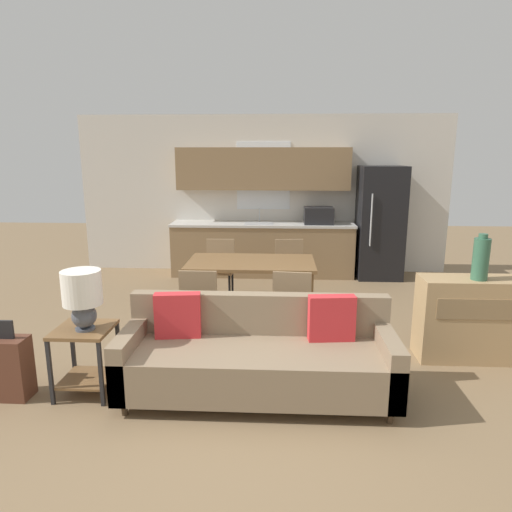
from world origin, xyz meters
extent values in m
plane|color=#7F6647|center=(0.00, 0.00, 0.00)|extent=(20.00, 20.00, 0.00)
cube|color=silver|center=(0.00, 4.63, 1.35)|extent=(6.40, 0.06, 2.70)
cube|color=white|center=(0.00, 4.59, 1.67)|extent=(0.92, 0.01, 1.15)
cube|color=#8E704C|center=(0.00, 4.29, 0.43)|extent=(3.06, 0.62, 0.86)
cube|color=silver|center=(0.00, 4.29, 0.88)|extent=(3.09, 0.65, 0.04)
cube|color=#B2B5B7|center=(-0.06, 4.24, 0.90)|extent=(0.48, 0.36, 0.01)
cylinder|color=#B7BABC|center=(-0.06, 4.41, 1.02)|extent=(0.02, 0.02, 0.24)
cube|color=#8E704C|center=(0.00, 4.43, 1.80)|extent=(2.91, 0.34, 0.70)
cube|color=black|center=(0.94, 4.24, 1.04)|extent=(0.48, 0.36, 0.28)
cube|color=black|center=(1.95, 4.23, 0.93)|extent=(0.72, 0.69, 1.86)
cylinder|color=silver|center=(1.74, 3.87, 1.02)|extent=(0.02, 0.02, 0.84)
cube|color=brown|center=(-0.06, 2.09, 0.73)|extent=(1.56, 0.89, 0.04)
cylinder|color=brown|center=(-0.78, 1.70, 0.36)|extent=(0.05, 0.05, 0.71)
cylinder|color=brown|center=(0.66, 1.70, 0.36)|extent=(0.05, 0.05, 0.71)
cylinder|color=brown|center=(-0.78, 2.48, 0.36)|extent=(0.05, 0.05, 0.71)
cylinder|color=brown|center=(0.66, 2.48, 0.36)|extent=(0.05, 0.05, 0.71)
cylinder|color=#3D2D1E|center=(-0.93, -0.14, 0.05)|extent=(0.05, 0.05, 0.10)
cylinder|color=#3D2D1E|center=(1.16, -0.14, 0.05)|extent=(0.05, 0.05, 0.10)
cylinder|color=#3D2D1E|center=(-0.93, 0.50, 0.05)|extent=(0.05, 0.05, 0.10)
cylinder|color=#3D2D1E|center=(1.16, 0.50, 0.05)|extent=(0.05, 0.05, 0.10)
cube|color=#847056|center=(0.12, 0.18, 0.28)|extent=(2.30, 0.80, 0.36)
cube|color=#847056|center=(0.12, 0.51, 0.46)|extent=(2.30, 0.14, 0.73)
cube|color=#847056|center=(-0.96, 0.18, 0.35)|extent=(0.14, 0.80, 0.50)
cube|color=#847056|center=(1.19, 0.18, 0.35)|extent=(0.14, 0.80, 0.50)
cube|color=red|center=(-0.60, 0.38, 0.66)|extent=(0.41, 0.17, 0.40)
cube|color=red|center=(0.75, 0.38, 0.66)|extent=(0.41, 0.16, 0.40)
cube|color=brown|center=(-1.37, 0.20, 0.58)|extent=(0.47, 0.47, 0.03)
cube|color=brown|center=(-1.37, 0.20, 0.13)|extent=(0.42, 0.42, 0.02)
cube|color=#232326|center=(-1.58, -0.02, 0.28)|extent=(0.03, 0.03, 0.57)
cube|color=#232326|center=(-1.16, -0.02, 0.28)|extent=(0.03, 0.03, 0.57)
cube|color=#232326|center=(-1.58, 0.41, 0.28)|extent=(0.03, 0.03, 0.57)
cube|color=#232326|center=(-1.16, 0.41, 0.28)|extent=(0.03, 0.03, 0.57)
cylinder|color=#4C515B|center=(-1.34, 0.16, 0.61)|extent=(0.16, 0.16, 0.02)
sphere|color=#4C515B|center=(-1.34, 0.16, 0.72)|extent=(0.20, 0.20, 0.20)
cylinder|color=white|center=(-1.34, 0.16, 0.97)|extent=(0.32, 0.32, 0.29)
cube|color=tan|center=(2.22, 1.07, 0.42)|extent=(1.02, 0.40, 0.85)
cube|color=olive|center=(2.22, 0.87, 0.59)|extent=(0.82, 0.01, 0.20)
cylinder|color=#336047|center=(2.24, 1.02, 1.05)|extent=(0.15, 0.15, 0.41)
cylinder|color=#336047|center=(2.24, 1.02, 1.28)|extent=(0.08, 0.08, 0.05)
cube|color=#997A56|center=(-0.56, 2.79, 0.45)|extent=(0.43, 0.43, 0.04)
cube|color=#997A56|center=(-0.55, 2.98, 0.66)|extent=(0.40, 0.04, 0.39)
cylinder|color=black|center=(-0.73, 2.62, 0.22)|extent=(0.03, 0.03, 0.43)
cylinder|color=black|center=(-0.39, 2.62, 0.22)|extent=(0.03, 0.03, 0.43)
cylinder|color=black|center=(-0.72, 2.96, 0.22)|extent=(0.03, 0.03, 0.43)
cylinder|color=black|center=(-0.38, 2.96, 0.22)|extent=(0.03, 0.03, 0.43)
cube|color=#997A56|center=(0.44, 2.83, 0.45)|extent=(0.45, 0.45, 0.04)
cube|color=#997A56|center=(0.43, 3.02, 0.66)|extent=(0.40, 0.06, 0.39)
cylinder|color=black|center=(0.28, 2.64, 0.22)|extent=(0.03, 0.03, 0.43)
cylinder|color=black|center=(0.62, 2.67, 0.22)|extent=(0.03, 0.03, 0.43)
cylinder|color=black|center=(0.26, 2.98, 0.22)|extent=(0.03, 0.03, 0.43)
cylinder|color=black|center=(0.60, 3.01, 0.22)|extent=(0.03, 0.03, 0.43)
cube|color=#997A56|center=(-0.56, 1.36, 0.45)|extent=(0.42, 0.42, 0.04)
cube|color=#997A56|center=(-0.56, 1.17, 0.66)|extent=(0.40, 0.03, 0.39)
cylinder|color=black|center=(-0.39, 1.53, 0.22)|extent=(0.03, 0.03, 0.43)
cylinder|color=black|center=(-0.73, 1.53, 0.22)|extent=(0.03, 0.03, 0.43)
cylinder|color=black|center=(-0.39, 1.19, 0.22)|extent=(0.03, 0.03, 0.43)
cylinder|color=black|center=(-0.73, 1.19, 0.22)|extent=(0.03, 0.03, 0.43)
cube|color=#997A56|center=(0.44, 1.36, 0.45)|extent=(0.46, 0.46, 0.04)
cube|color=#997A56|center=(0.42, 1.17, 0.66)|extent=(0.40, 0.07, 0.39)
cylinder|color=black|center=(0.63, 1.52, 0.22)|extent=(0.03, 0.03, 0.43)
cylinder|color=black|center=(0.29, 1.55, 0.22)|extent=(0.03, 0.03, 0.43)
cylinder|color=black|center=(0.60, 1.18, 0.22)|extent=(0.03, 0.03, 0.43)
cylinder|color=black|center=(0.26, 1.21, 0.22)|extent=(0.03, 0.03, 0.43)
cube|color=brown|center=(-2.05, 0.08, 0.27)|extent=(0.45, 0.22, 0.54)
camera|label=1|loc=(0.29, -3.37, 2.05)|focal=32.00mm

